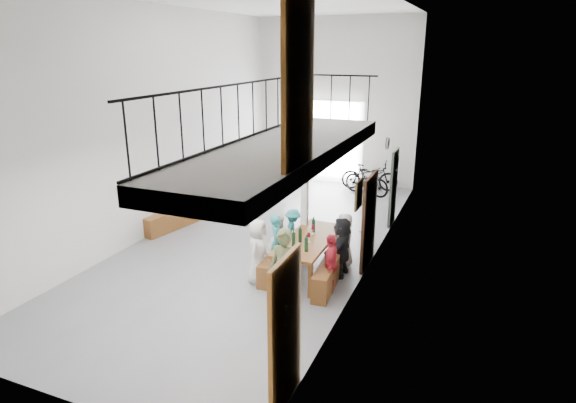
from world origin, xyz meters
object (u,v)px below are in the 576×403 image
at_px(bench_inner, 282,258).
at_px(host_standing, 284,273).
at_px(serving_counter, 286,168).
at_px(tasting_table, 309,242).
at_px(side_bench, 173,219).
at_px(oak_barrel, 242,181).
at_px(bicycle_near, 370,176).

distance_m(bench_inner, host_standing, 1.93).
xyz_separation_m(bench_inner, serving_counter, (-2.74, 6.84, 0.18)).
height_order(tasting_table, bench_inner, tasting_table).
relative_size(tasting_table, side_bench, 1.22).
bearing_deg(serving_counter, bench_inner, -72.27).
bearing_deg(tasting_table, serving_counter, 115.66).
distance_m(tasting_table, oak_barrel, 6.12).
bearing_deg(oak_barrel, side_bench, -93.34).
bearing_deg(bench_inner, oak_barrel, 122.76).
bearing_deg(tasting_table, side_bench, 164.17).
relative_size(tasting_table, oak_barrel, 2.52).
relative_size(tasting_table, host_standing, 1.36).
xyz_separation_m(bench_inner, oak_barrel, (-3.38, 4.63, 0.19)).
distance_m(tasting_table, side_bench, 4.36).
distance_m(bench_inner, oak_barrel, 5.74).
xyz_separation_m(tasting_table, serving_counter, (-3.34, 6.86, -0.29)).
xyz_separation_m(side_bench, host_standing, (4.34, -2.83, 0.55)).
bearing_deg(bench_inner, host_standing, -69.19).
height_order(tasting_table, serving_counter, serving_counter).
distance_m(side_bench, host_standing, 5.21).
height_order(side_bench, bicycle_near, bicycle_near).
bearing_deg(host_standing, bench_inner, 111.98).
bearing_deg(bench_inner, serving_counter, 108.46).
height_order(side_bench, serving_counter, serving_counter).
xyz_separation_m(oak_barrel, serving_counter, (0.64, 2.21, -0.01)).
relative_size(bench_inner, oak_barrel, 2.43).
distance_m(oak_barrel, host_standing, 7.56).
bearing_deg(host_standing, oak_barrel, 121.03).
bearing_deg(host_standing, side_bench, 144.68).
bearing_deg(bench_inner, bicycle_near, 83.79).
height_order(side_bench, host_standing, host_standing).
distance_m(bench_inner, side_bench, 3.76).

